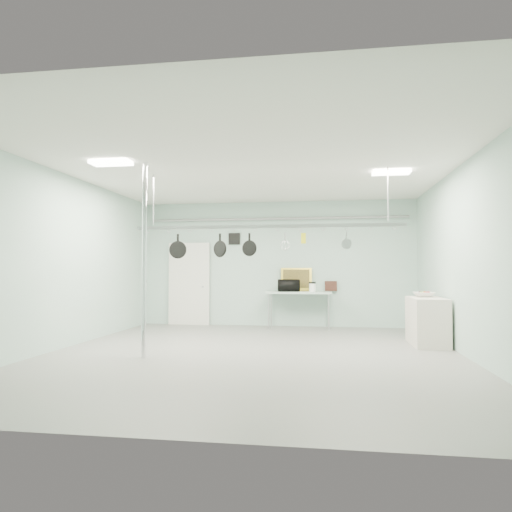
% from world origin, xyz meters
% --- Properties ---
extents(floor, '(8.00, 8.00, 0.00)m').
position_xyz_m(floor, '(0.00, 0.00, 0.00)').
color(floor, gray).
rests_on(floor, ground).
extents(ceiling, '(7.00, 8.00, 0.02)m').
position_xyz_m(ceiling, '(0.00, 0.00, 3.19)').
color(ceiling, silver).
rests_on(ceiling, back_wall).
extents(back_wall, '(7.00, 0.02, 3.20)m').
position_xyz_m(back_wall, '(0.00, 3.99, 1.60)').
color(back_wall, '#ABCDC1').
rests_on(back_wall, floor).
extents(right_wall, '(0.02, 8.00, 3.20)m').
position_xyz_m(right_wall, '(3.49, 0.00, 1.60)').
color(right_wall, '#ABCDC1').
rests_on(right_wall, floor).
extents(door, '(1.10, 0.10, 2.20)m').
position_xyz_m(door, '(-2.30, 3.94, 1.05)').
color(door, silver).
rests_on(door, floor).
extents(wall_vent, '(0.30, 0.04, 0.30)m').
position_xyz_m(wall_vent, '(-1.10, 3.97, 2.25)').
color(wall_vent, black).
rests_on(wall_vent, back_wall).
extents(conduit_pipe, '(6.60, 0.07, 0.07)m').
position_xyz_m(conduit_pipe, '(0.00, 3.90, 2.75)').
color(conduit_pipe, gray).
rests_on(conduit_pipe, back_wall).
extents(chrome_pole, '(0.08, 0.08, 3.20)m').
position_xyz_m(chrome_pole, '(-1.70, -0.60, 1.60)').
color(chrome_pole, silver).
rests_on(chrome_pole, floor).
extents(prep_table, '(1.60, 0.70, 0.91)m').
position_xyz_m(prep_table, '(0.60, 3.60, 0.83)').
color(prep_table, '#9EBBAD').
rests_on(prep_table, floor).
extents(side_cabinet, '(0.60, 1.20, 0.90)m').
position_xyz_m(side_cabinet, '(3.15, 1.40, 0.45)').
color(side_cabinet, beige).
rests_on(side_cabinet, floor).
extents(pot_rack, '(4.80, 0.06, 1.00)m').
position_xyz_m(pot_rack, '(0.20, 0.30, 2.23)').
color(pot_rack, '#B7B7BC').
rests_on(pot_rack, ceiling).
extents(light_panel_left, '(0.65, 0.30, 0.05)m').
position_xyz_m(light_panel_left, '(-2.20, -0.80, 3.16)').
color(light_panel_left, white).
rests_on(light_panel_left, ceiling).
extents(light_panel_right, '(0.65, 0.30, 0.05)m').
position_xyz_m(light_panel_right, '(2.40, 0.60, 3.16)').
color(light_panel_right, white).
rests_on(light_panel_right, ceiling).
extents(microwave, '(0.57, 0.43, 0.29)m').
position_xyz_m(microwave, '(0.36, 3.51, 1.05)').
color(microwave, black).
rests_on(microwave, prep_table).
extents(coffee_canister, '(0.18, 0.18, 0.20)m').
position_xyz_m(coffee_canister, '(0.93, 3.47, 1.00)').
color(coffee_canister, white).
rests_on(coffee_canister, prep_table).
extents(painting_large, '(0.79, 0.18, 0.58)m').
position_xyz_m(painting_large, '(0.52, 3.90, 1.20)').
color(painting_large, gold).
rests_on(painting_large, prep_table).
extents(painting_small, '(0.30, 0.10, 0.25)m').
position_xyz_m(painting_small, '(1.39, 3.90, 1.03)').
color(painting_small, '#351A12').
rests_on(painting_small, prep_table).
extents(fruit_bowl, '(0.45, 0.45, 0.10)m').
position_xyz_m(fruit_bowl, '(3.15, 1.61, 0.95)').
color(fruit_bowl, silver).
rests_on(fruit_bowl, side_cabinet).
extents(skillet_left, '(0.32, 0.08, 0.43)m').
position_xyz_m(skillet_left, '(-1.43, 0.30, 1.87)').
color(skillet_left, black).
rests_on(skillet_left, pot_rack).
extents(skillet_mid, '(0.29, 0.20, 0.42)m').
position_xyz_m(skillet_mid, '(-0.64, 0.30, 1.87)').
color(skillet_mid, black).
rests_on(skillet_mid, pot_rack).
extents(skillet_right, '(0.28, 0.14, 0.40)m').
position_xyz_m(skillet_right, '(-0.11, 0.30, 1.89)').
color(skillet_right, black).
rests_on(skillet_right, pot_rack).
extents(whisk, '(0.21, 0.21, 0.29)m').
position_xyz_m(whisk, '(0.53, 0.30, 1.94)').
color(whisk, silver).
rests_on(whisk, pot_rack).
extents(grater, '(0.08, 0.02, 0.21)m').
position_xyz_m(grater, '(0.85, 0.30, 1.98)').
color(grater, yellow).
rests_on(grater, pot_rack).
extents(saucepan, '(0.18, 0.11, 0.31)m').
position_xyz_m(saucepan, '(1.60, 0.30, 1.93)').
color(saucepan, silver).
rests_on(saucepan, pot_rack).
extents(fruit_cluster, '(0.24, 0.24, 0.09)m').
position_xyz_m(fruit_cluster, '(3.15, 1.61, 0.99)').
color(fruit_cluster, '#AC0F1D').
rests_on(fruit_cluster, fruit_bowl).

